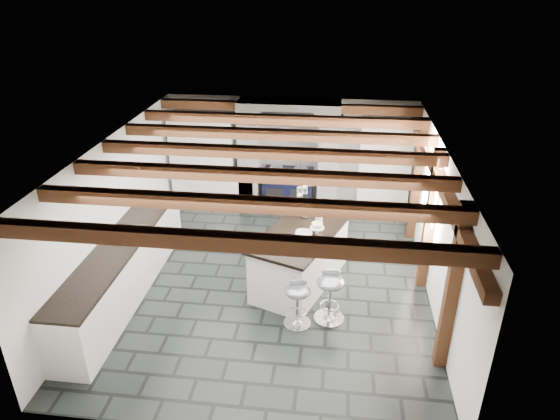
# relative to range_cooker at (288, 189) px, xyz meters

# --- Properties ---
(ground) EXTENTS (6.00, 6.00, 0.00)m
(ground) POSITION_rel_range_cooker_xyz_m (0.00, -2.68, -0.47)
(ground) COLOR black
(ground) RESTS_ON ground
(room_shell) EXTENTS (6.00, 6.03, 6.00)m
(room_shell) POSITION_rel_range_cooker_xyz_m (-0.61, -1.26, 0.60)
(room_shell) COLOR white
(room_shell) RESTS_ON ground
(range_cooker) EXTENTS (1.00, 0.63, 0.99)m
(range_cooker) POSITION_rel_range_cooker_xyz_m (0.00, 0.00, 0.00)
(range_cooker) COLOR black
(range_cooker) RESTS_ON ground
(kitchen_island) EXTENTS (1.59, 2.11, 1.24)m
(kitchen_island) POSITION_rel_range_cooker_xyz_m (0.47, -2.65, 0.01)
(kitchen_island) COLOR white
(kitchen_island) RESTS_ON ground
(bar_stool_near) EXTENTS (0.44, 0.44, 0.82)m
(bar_stool_near) POSITION_rel_range_cooker_xyz_m (0.97, -3.54, 0.04)
(bar_stool_near) COLOR silver
(bar_stool_near) RESTS_ON ground
(bar_stool_far) EXTENTS (0.42, 0.42, 0.73)m
(bar_stool_far) POSITION_rel_range_cooker_xyz_m (0.52, -3.71, -0.01)
(bar_stool_far) COLOR silver
(bar_stool_far) RESTS_ON ground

